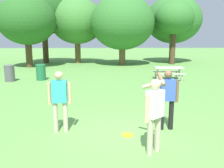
{
  "coord_description": "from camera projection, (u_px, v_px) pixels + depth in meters",
  "views": [
    {
      "loc": [
        -0.75,
        -5.72,
        2.45
      ],
      "look_at": [
        -0.45,
        1.81,
        1.0
      ],
      "focal_mm": 37.58,
      "sensor_mm": 36.0,
      "label": 1
    }
  ],
  "objects": [
    {
      "name": "ground_plane",
      "position": [
        132.0,
        135.0,
        6.11
      ],
      "size": [
        120.0,
        120.0,
        0.0
      ],
      "primitive_type": "plane",
      "color": "#609947"
    },
    {
      "name": "person_thrower",
      "position": [
        60.0,
        98.0,
        6.13
      ],
      "size": [
        0.61,
        0.23,
        1.64
      ],
      "color": "#B7AD93",
      "rests_on": "ground"
    },
    {
      "name": "person_catcher",
      "position": [
        167.0,
        95.0,
        6.29
      ],
      "size": [
        0.61,
        0.68,
        1.64
      ],
      "color": "black",
      "rests_on": "ground"
    },
    {
      "name": "person_bystander",
      "position": [
        154.0,
        111.0,
        4.96
      ],
      "size": [
        0.49,
        0.84,
        1.64
      ],
      "color": "#B7AD93",
      "rests_on": "ground"
    },
    {
      "name": "frisbee",
      "position": [
        127.0,
        135.0,
        6.05
      ],
      "size": [
        0.29,
        0.29,
        0.03
      ],
      "primitive_type": "cylinder",
      "color": "yellow",
      "rests_on": "ground"
    },
    {
      "name": "picnic_table_near",
      "position": [
        169.0,
        71.0,
        14.22
      ],
      "size": [
        1.73,
        1.45,
        0.77
      ],
      "color": "beige",
      "rests_on": "ground"
    },
    {
      "name": "trash_can_beside_table",
      "position": [
        41.0,
        72.0,
        14.13
      ],
      "size": [
        0.59,
        0.59,
        0.96
      ],
      "color": "#1E663D",
      "rests_on": "ground"
    },
    {
      "name": "trash_can_further_along",
      "position": [
        10.0,
        73.0,
        13.69
      ],
      "size": [
        0.59,
        0.59,
        0.96
      ],
      "color": "#515156",
      "rests_on": "ground"
    },
    {
      "name": "tree_tall_left",
      "position": [
        27.0,
        20.0,
        19.93
      ],
      "size": [
        4.93,
        4.93,
        6.14
      ],
      "color": "#4C3823",
      "rests_on": "ground"
    },
    {
      "name": "tree_broad_center",
      "position": [
        44.0,
        12.0,
        23.41
      ],
      "size": [
        5.27,
        5.27,
        7.35
      ],
      "color": "#4C3823",
      "rests_on": "ground"
    },
    {
      "name": "tree_far_right",
      "position": [
        77.0,
        21.0,
        23.48
      ],
      "size": [
        5.33,
        5.33,
        6.48
      ],
      "color": "brown",
      "rests_on": "ground"
    },
    {
      "name": "tree_slender_mid",
      "position": [
        122.0,
        23.0,
        21.65
      ],
      "size": [
        5.89,
        5.89,
        6.45
      ],
      "color": "brown",
      "rests_on": "ground"
    },
    {
      "name": "tree_back_left",
      "position": [
        174.0,
        18.0,
        22.36
      ],
      "size": [
        3.74,
        3.74,
        6.05
      ],
      "color": "#4C3823",
      "rests_on": "ground"
    },
    {
      "name": "tree_back_right",
      "position": [
        173.0,
        20.0,
        24.48
      ],
      "size": [
        5.75,
        5.75,
        6.87
      ],
      "color": "#4C3823",
      "rests_on": "ground"
    }
  ]
}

